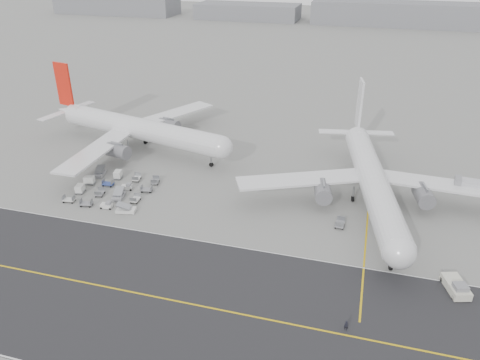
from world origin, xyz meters
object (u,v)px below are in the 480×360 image
(airliner_a, at_px, (136,128))
(airliner_b, at_px, (372,179))
(ground_crew_a, at_px, (346,326))
(pushback_tug, at_px, (456,287))

(airliner_a, height_order, airliner_b, airliner_a)
(airliner_a, xyz_separation_m, airliner_b, (58.59, -12.76, -0.09))
(airliner_a, xyz_separation_m, ground_crew_a, (56.86, -50.13, -4.78))
(airliner_a, height_order, pushback_tug, airliner_a)
(airliner_a, relative_size, ground_crew_a, 33.50)
(airliner_b, height_order, pushback_tug, airliner_b)
(airliner_a, bearing_deg, ground_crew_a, -117.79)
(ground_crew_a, bearing_deg, airliner_b, 88.76)
(airliner_a, relative_size, airliner_b, 1.01)
(pushback_tug, distance_m, ground_crew_a, 20.23)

